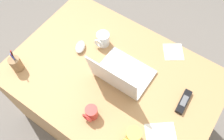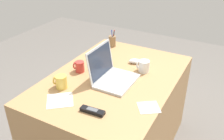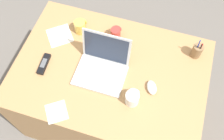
{
  "view_description": "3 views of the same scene",
  "coord_description": "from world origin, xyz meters",
  "px_view_note": "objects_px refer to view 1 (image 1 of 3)",
  "views": [
    {
      "loc": [
        -0.39,
        0.57,
        2.05
      ],
      "look_at": [
        0.02,
        -0.02,
        0.79
      ],
      "focal_mm": 37.52,
      "sensor_mm": 36.0,
      "label": 1
    },
    {
      "loc": [
        -1.47,
        -0.79,
        1.73
      ],
      "look_at": [
        -0.02,
        0.0,
        0.83
      ],
      "focal_mm": 40.22,
      "sensor_mm": 36.0,
      "label": 2
    },
    {
      "loc": [
        0.27,
        -0.81,
        2.32
      ],
      "look_at": [
        0.02,
        -0.03,
        0.83
      ],
      "focal_mm": 42.43,
      "sensor_mm": 36.0,
      "label": 3
    }
  ],
  "objects_px": {
    "laptop": "(121,75)",
    "cordless_phone": "(184,101)",
    "coffee_mug_spare": "(133,136)",
    "coffee_mug_white": "(91,113)",
    "computer_mouse": "(80,47)",
    "pen_holder": "(16,64)",
    "coffee_mug_tall": "(103,39)"
  },
  "relations": [
    {
      "from": "coffee_mug_spare",
      "to": "pen_holder",
      "type": "bearing_deg",
      "value": 2.54
    },
    {
      "from": "coffee_mug_tall",
      "to": "pen_holder",
      "type": "xyz_separation_m",
      "value": [
        0.33,
        0.46,
        0.01
      ]
    },
    {
      "from": "coffee_mug_tall",
      "to": "computer_mouse",
      "type": "bearing_deg",
      "value": 50.33
    },
    {
      "from": "computer_mouse",
      "to": "pen_holder",
      "type": "relative_size",
      "value": 0.58
    },
    {
      "from": "computer_mouse",
      "to": "coffee_mug_white",
      "type": "height_order",
      "value": "coffee_mug_white"
    },
    {
      "from": "laptop",
      "to": "pen_holder",
      "type": "bearing_deg",
      "value": 27.98
    },
    {
      "from": "coffee_mug_spare",
      "to": "cordless_phone",
      "type": "xyz_separation_m",
      "value": [
        -0.14,
        -0.35,
        -0.04
      ]
    },
    {
      "from": "laptop",
      "to": "cordless_phone",
      "type": "xyz_separation_m",
      "value": [
        -0.39,
        -0.08,
        -0.04
      ]
    },
    {
      "from": "computer_mouse",
      "to": "cordless_phone",
      "type": "xyz_separation_m",
      "value": [
        -0.74,
        -0.04,
        -0.01
      ]
    },
    {
      "from": "coffee_mug_spare",
      "to": "computer_mouse",
      "type": "bearing_deg",
      "value": -26.88
    },
    {
      "from": "coffee_mug_white",
      "to": "coffee_mug_spare",
      "type": "bearing_deg",
      "value": -174.9
    },
    {
      "from": "laptop",
      "to": "coffee_mug_spare",
      "type": "height_order",
      "value": "laptop"
    },
    {
      "from": "coffee_mug_tall",
      "to": "cordless_phone",
      "type": "height_order",
      "value": "coffee_mug_tall"
    },
    {
      "from": "coffee_mug_tall",
      "to": "coffee_mug_spare",
      "type": "height_order",
      "value": "coffee_mug_spare"
    },
    {
      "from": "coffee_mug_spare",
      "to": "coffee_mug_tall",
      "type": "bearing_deg",
      "value": -40.13
    },
    {
      "from": "coffee_mug_white",
      "to": "coffee_mug_tall",
      "type": "bearing_deg",
      "value": -61.45
    },
    {
      "from": "coffee_mug_tall",
      "to": "cordless_phone",
      "type": "bearing_deg",
      "value": 173.18
    },
    {
      "from": "coffee_mug_tall",
      "to": "cordless_phone",
      "type": "distance_m",
      "value": 0.65
    },
    {
      "from": "computer_mouse",
      "to": "coffee_mug_spare",
      "type": "relative_size",
      "value": 1.03
    },
    {
      "from": "coffee_mug_white",
      "to": "coffee_mug_spare",
      "type": "height_order",
      "value": "coffee_mug_spare"
    },
    {
      "from": "computer_mouse",
      "to": "coffee_mug_spare",
      "type": "bearing_deg",
      "value": 127.87
    },
    {
      "from": "laptop",
      "to": "cordless_phone",
      "type": "distance_m",
      "value": 0.4
    },
    {
      "from": "coffee_mug_white",
      "to": "pen_holder",
      "type": "height_order",
      "value": "pen_holder"
    },
    {
      "from": "pen_holder",
      "to": "coffee_mug_spare",
      "type": "bearing_deg",
      "value": -177.46
    },
    {
      "from": "coffee_mug_spare",
      "to": "coffee_mug_white",
      "type": "bearing_deg",
      "value": 5.1
    },
    {
      "from": "laptop",
      "to": "cordless_phone",
      "type": "relative_size",
      "value": 2.05
    },
    {
      "from": "cordless_phone",
      "to": "laptop",
      "type": "bearing_deg",
      "value": 11.39
    },
    {
      "from": "coffee_mug_white",
      "to": "cordless_phone",
      "type": "relative_size",
      "value": 0.54
    },
    {
      "from": "computer_mouse",
      "to": "coffee_mug_white",
      "type": "xyz_separation_m",
      "value": [
        -0.34,
        0.33,
        0.02
      ]
    },
    {
      "from": "pen_holder",
      "to": "coffee_mug_white",
      "type": "bearing_deg",
      "value": -178.63
    },
    {
      "from": "coffee_mug_spare",
      "to": "pen_holder",
      "type": "relative_size",
      "value": 0.56
    },
    {
      "from": "laptop",
      "to": "coffee_mug_white",
      "type": "distance_m",
      "value": 0.29
    }
  ]
}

